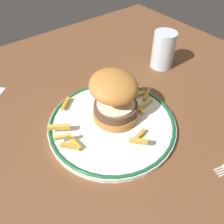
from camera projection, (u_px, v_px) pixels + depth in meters
ground_plane at (112, 123)px, 58.04cm from camera, size 112.29×102.61×4.00cm
dinner_plate at (112, 124)px, 53.96cm from camera, size 29.53×29.53×1.60cm
burger at (113, 98)px, 50.90cm from camera, size 10.81×11.75×11.51cm
fries_pile at (107, 116)px, 53.54cm from camera, size 27.71×23.81×2.43cm
water_glass at (163, 52)px, 69.35cm from camera, size 6.66×6.66×10.90cm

